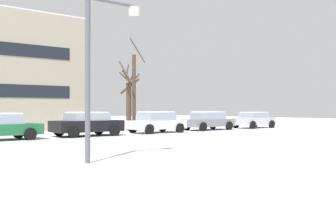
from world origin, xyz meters
The scene contains 7 objects.
street_lamp centered at (4.48, -1.99, 3.21)m, with size 1.95×0.36×5.15m.
parked_car_black centered at (9.89, 8.74, 0.74)m, with size 4.10×2.16×1.44m.
parked_car_white centered at (15.07, 8.66, 0.73)m, with size 3.95×2.10×1.44m.
parked_car_gray centered at (20.24, 8.89, 0.72)m, with size 4.29×1.98×1.41m.
parked_car_silver centered at (25.42, 8.65, 0.70)m, with size 3.84×2.00×1.35m.
tree_far_mid centered at (14.71, 10.90, 2.98)m, with size 1.36×1.58×6.55m.
tree_far_right centered at (15.38, 12.40, 2.02)m, with size 1.90×1.90×4.36m.
Camera 1 is at (-1.87, -12.98, 1.66)m, focal length 43.61 mm.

